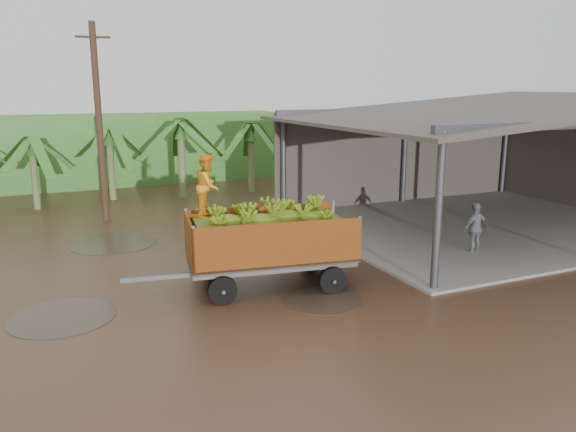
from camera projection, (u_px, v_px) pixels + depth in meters
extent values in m
plane|color=black|center=(189.00, 275.00, 15.23)|extent=(100.00, 100.00, 0.00)
cube|color=gray|center=(478.00, 225.00, 20.47)|extent=(12.00, 10.00, 0.08)
cube|color=#383330|center=(487.00, 108.00, 19.52)|extent=(12.78, 10.80, 1.01)
cube|color=#383330|center=(402.00, 157.00, 24.39)|extent=(12.00, 0.12, 4.00)
cube|color=#2D661E|center=(69.00, 151.00, 28.28)|extent=(22.00, 3.00, 3.60)
cube|color=#47474C|center=(155.00, 277.00, 13.50)|extent=(1.63, 0.36, 0.11)
imported|color=orange|center=(208.00, 186.00, 13.41)|extent=(0.88, 0.94, 1.53)
imported|color=#7BA6E0|center=(199.00, 239.00, 15.49)|extent=(0.75, 0.63, 1.74)
imported|color=slate|center=(475.00, 228.00, 16.97)|extent=(0.98, 0.51, 1.60)
cylinder|color=#47301E|center=(99.00, 125.00, 20.51)|extent=(0.24, 0.24, 7.24)
cube|color=#47301E|center=(93.00, 37.00, 19.82)|extent=(1.20, 0.08, 0.08)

